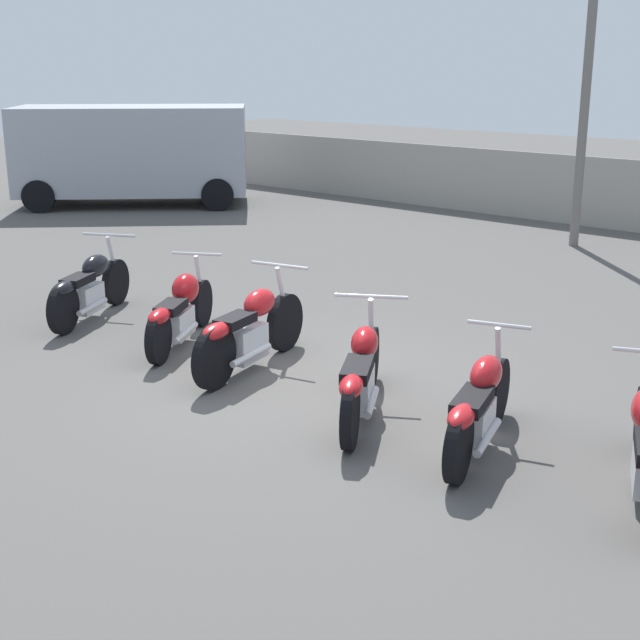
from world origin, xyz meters
name	(u,v)px	position (x,y,z in m)	size (l,w,h in m)	color
ground_plane	(308,386)	(0.00, 0.00, 0.00)	(60.00, 60.00, 0.00)	#514F4C
motorcycle_slot_0	(89,288)	(-3.68, -0.03, 0.41)	(1.11, 1.82, 0.98)	black
motorcycle_slot_1	(180,310)	(-2.01, 0.05, 0.40)	(1.16, 1.81, 0.94)	black
motorcycle_slot_2	(250,331)	(-0.79, -0.04, 0.43)	(0.79, 2.02, 1.02)	black
motorcycle_slot_3	(361,374)	(0.89, -0.25, 0.40)	(1.29, 1.89, 0.96)	black
motorcycle_slot_4	(479,406)	(2.11, -0.21, 0.40)	(0.80, 1.87, 0.95)	black
parked_van	(133,150)	(-10.79, 6.10, 1.21)	(5.02, 5.03, 2.17)	#999EA8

